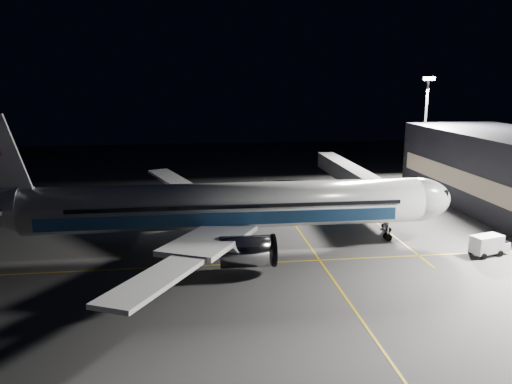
{
  "coord_description": "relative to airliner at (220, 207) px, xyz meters",
  "views": [
    {
      "loc": [
        -4.07,
        -58.77,
        20.57
      ],
      "look_at": [
        3.86,
        3.84,
        6.0
      ],
      "focal_mm": 35.0,
      "sensor_mm": 36.0,
      "label": 1
    }
  ],
  "objects": [
    {
      "name": "safety_cone_b",
      "position": [
        3.88,
        5.22,
        -4.82
      ],
      "size": [
        0.46,
        0.46,
        0.68
      ],
      "primitive_type": "cone",
      "color": "#E25109",
      "rests_on": "ground"
    },
    {
      "name": "ground",
      "position": [
        1.08,
        0.0,
        -5.16
      ],
      "size": [
        200.0,
        200.0,
        0.0
      ],
      "primitive_type": "plane",
      "color": "#4C4C4F",
      "rests_on": "ground"
    },
    {
      "name": "guide_line_cross",
      "position": [
        1.08,
        -6.0,
        -5.16
      ],
      "size": [
        70.0,
        0.25,
        0.01
      ],
      "primitive_type": "cube",
      "color": "gold",
      "rests_on": "ground"
    },
    {
      "name": "safety_cone_a",
      "position": [
        -5.43,
        14.0,
        -4.9
      ],
      "size": [
        0.35,
        0.35,
        0.52
      ],
      "primitive_type": "cone",
      "color": "#E25109",
      "rests_on": "ground"
    },
    {
      "name": "baggage_tug",
      "position": [
        -9.63,
        19.86,
        -4.32
      ],
      "size": [
        3.06,
        2.77,
        1.82
      ],
      "rotation": [
        0.0,
        0.0,
        0.37
      ],
      "color": "black",
      "rests_on": "ground"
    },
    {
      "name": "safety_cone_c",
      "position": [
        -4.43,
        14.0,
        -4.89
      ],
      "size": [
        0.36,
        0.36,
        0.54
      ],
      "primitive_type": "cone",
      "color": "#E25109",
      "rests_on": "ground"
    },
    {
      "name": "guide_line_main",
      "position": [
        11.08,
        0.0,
        -5.16
      ],
      "size": [
        0.25,
        80.0,
        0.01
      ],
      "primitive_type": "cube",
      "color": "gold",
      "rests_on": "ground"
    },
    {
      "name": "terminal",
      "position": [
        47.06,
        14.0,
        0.83
      ],
      "size": [
        18.12,
        40.0,
        12.0
      ],
      "color": "black",
      "rests_on": "ground"
    },
    {
      "name": "guide_line_side",
      "position": [
        23.08,
        10.0,
        -5.16
      ],
      "size": [
        0.25,
        40.0,
        0.01
      ],
      "primitive_type": "cube",
      "color": "gold",
      "rests_on": "ground"
    },
    {
      "name": "floodlight_mast_north",
      "position": [
        41.08,
        31.99,
        7.21
      ],
      "size": [
        2.4,
        0.68,
        20.7
      ],
      "color": "#59595E",
      "rests_on": "ground"
    },
    {
      "name": "airliner",
      "position": [
        0.0,
        0.0,
        0.0
      ],
      "size": [
        61.48,
        54.22,
        16.64
      ],
      "color": "silver",
      "rests_on": "ground"
    },
    {
      "name": "service_truck",
      "position": [
        31.37,
        -6.77,
        -3.85
      ],
      "size": [
        5.14,
        3.16,
        2.46
      ],
      "rotation": [
        0.0,
        0.0,
        0.27
      ],
      "color": "white",
      "rests_on": "ground"
    },
    {
      "name": "jet_bridge",
      "position": [
        23.08,
        18.06,
        -0.58
      ],
      "size": [
        3.6,
        34.4,
        6.3
      ],
      "color": "#B2B2B7",
      "rests_on": "ground"
    }
  ]
}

